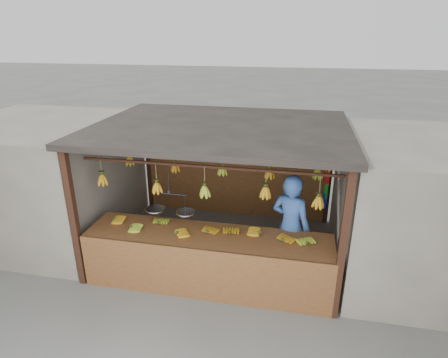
# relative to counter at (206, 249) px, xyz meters

# --- Properties ---
(ground) EXTENTS (80.00, 80.00, 0.00)m
(ground) POSITION_rel_counter_xyz_m (-0.03, 1.23, -0.72)
(ground) COLOR #5B5B57
(stall) EXTENTS (4.30, 3.30, 2.40)m
(stall) POSITION_rel_counter_xyz_m (-0.03, 1.56, 1.25)
(stall) COLOR black
(stall) RESTS_ON ground
(neighbor_left) EXTENTS (3.00, 3.00, 2.30)m
(neighbor_left) POSITION_rel_counter_xyz_m (-3.63, 1.23, 0.43)
(neighbor_left) COLOR slate
(neighbor_left) RESTS_ON ground
(neighbor_right) EXTENTS (3.00, 3.00, 2.30)m
(neighbor_right) POSITION_rel_counter_xyz_m (3.57, 1.23, 0.43)
(neighbor_right) COLOR slate
(neighbor_right) RESTS_ON ground
(counter) EXTENTS (3.89, 0.88, 0.96)m
(counter) POSITION_rel_counter_xyz_m (0.00, 0.00, 0.00)
(counter) COLOR brown
(counter) RESTS_ON ground
(hanging_bananas) EXTENTS (3.59, 2.25, 0.38)m
(hanging_bananas) POSITION_rel_counter_xyz_m (-0.01, 1.22, 0.90)
(hanging_bananas) COLOR #AC7812
(hanging_bananas) RESTS_ON ground
(balance_scale) EXTENTS (0.80, 0.30, 0.81)m
(balance_scale) POSITION_rel_counter_xyz_m (-0.63, 0.23, 0.53)
(balance_scale) COLOR black
(balance_scale) RESTS_ON ground
(vendor) EXTENTS (0.78, 0.67, 1.82)m
(vendor) POSITION_rel_counter_xyz_m (1.26, 0.63, 0.19)
(vendor) COLOR #3359A5
(vendor) RESTS_ON ground
(bag_bundles) EXTENTS (0.08, 0.26, 1.15)m
(bag_bundles) POSITION_rel_counter_xyz_m (1.91, 2.58, 0.27)
(bag_bundles) COLOR yellow
(bag_bundles) RESTS_ON ground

